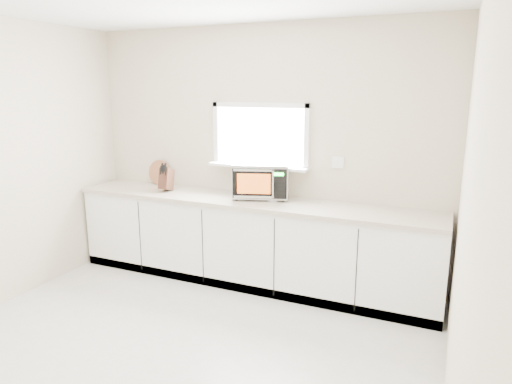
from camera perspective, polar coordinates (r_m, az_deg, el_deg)
The scene contains 8 objects.
ground at distance 3.76m, azimuth -12.33°, elevation -20.54°, with size 4.00×4.00×0.00m, color beige.
back_wall at distance 4.93m, azimuth 0.58°, elevation 4.88°, with size 4.00×0.17×2.70m.
cabinets at distance 4.89m, azimuth -0.82°, elevation -6.35°, with size 3.92×0.60×0.88m, color white.
countertop at distance 4.75m, azimuth -0.89°, elevation -1.14°, with size 3.92×0.64×0.04m, color beige.
microwave at distance 4.80m, azimuth 0.68°, elevation 1.62°, with size 0.68×0.60×0.37m.
knife_block at distance 5.18m, azimuth -11.16°, elevation 1.63°, with size 0.13×0.24×0.33m.
cutting_board at distance 5.56m, azimuth -11.98°, elevation 2.42°, with size 0.29×0.29×0.02m, color #A05B3E.
coffee_grinder at distance 4.66m, azimuth 2.11°, elevation 0.19°, with size 0.13×0.13×0.22m.
Camera 1 is at (1.91, -2.50, 2.06)m, focal length 32.00 mm.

